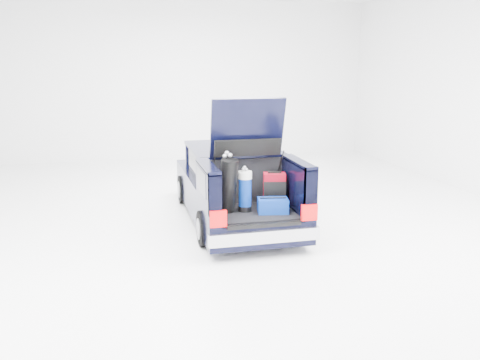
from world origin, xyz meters
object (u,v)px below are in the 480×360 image
object	(u,v)px
black_golf_bag	(228,186)
blue_golf_bag	(245,191)
red_suitcase	(274,190)
car	(233,185)
blue_duffel	(273,205)

from	to	relation	value
black_golf_bag	blue_golf_bag	xyz separation A→B (m)	(0.30, 0.02, -0.11)
black_golf_bag	blue_golf_bag	size ratio (longest dim) A/B	1.33
red_suitcase	black_golf_bag	xyz separation A→B (m)	(-0.87, -0.20, 0.17)
car	blue_golf_bag	size ratio (longest dim) A/B	6.01
red_suitcase	blue_duffel	world-z (taller)	red_suitcase
red_suitcase	black_golf_bag	world-z (taller)	black_golf_bag
blue_duffel	car	bearing A→B (deg)	109.75
car	blue_golf_bag	bearing A→B (deg)	-95.15
car	black_golf_bag	xyz separation A→B (m)	(-0.44, -1.57, 0.39)
car	blue_duffel	bearing A→B (deg)	-80.56
car	blue_duffel	size ratio (longest dim) A/B	8.44
black_golf_bag	blue_duffel	distance (m)	0.82
red_suitcase	blue_duffel	distance (m)	0.43
blue_golf_bag	blue_duffel	size ratio (longest dim) A/B	1.40
car	red_suitcase	bearing A→B (deg)	-72.58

